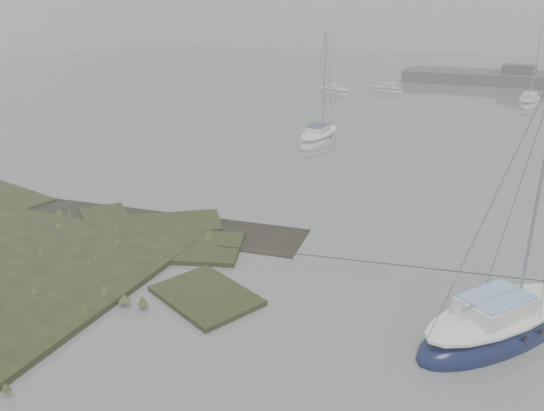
% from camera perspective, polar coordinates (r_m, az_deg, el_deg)
% --- Properties ---
extents(ground, '(160.00, 160.00, 0.00)m').
position_cam_1_polar(ground, '(45.91, 12.07, 8.44)').
color(ground, slate).
rests_on(ground, ground).
extents(sailboat_main, '(5.46, 6.39, 9.01)m').
position_cam_1_polar(sailboat_main, '(17.72, 23.09, -11.86)').
color(sailboat_main, '#10173B').
rests_on(sailboat_main, ground).
extents(sailboat_white, '(2.14, 6.04, 8.45)m').
position_cam_1_polar(sailboat_white, '(39.23, 5.06, 7.18)').
color(sailboat_white, silver).
rests_on(sailboat_white, ground).
extents(sailboat_far_a, '(5.09, 4.07, 7.05)m').
position_cam_1_polar(sailboat_far_a, '(62.24, 6.76, 12.05)').
color(sailboat_far_a, '#A9AEB1').
rests_on(sailboat_far_a, ground).
extents(sailboat_far_b, '(2.58, 6.10, 8.36)m').
position_cam_1_polar(sailboat_far_b, '(60.09, 25.90, 9.90)').
color(sailboat_far_b, silver).
rests_on(sailboat_far_b, ground).
extents(sailboat_far_c, '(4.83, 2.87, 6.47)m').
position_cam_1_polar(sailboat_far_c, '(64.63, 12.13, 12.04)').
color(sailboat_far_c, '#A1A5AA').
rests_on(sailboat_far_c, ground).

